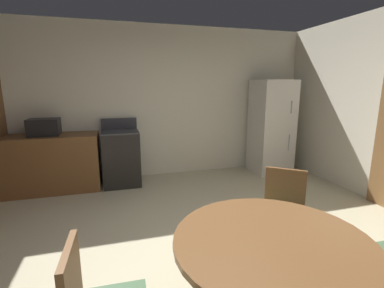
% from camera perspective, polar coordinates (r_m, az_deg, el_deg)
% --- Properties ---
extents(ground_plane, '(14.00, 14.00, 0.00)m').
position_cam_1_polar(ground_plane, '(2.79, 1.34, -24.20)').
color(ground_plane, beige).
extents(wall_back, '(6.14, 0.12, 2.70)m').
position_cam_1_polar(wall_back, '(5.06, -8.37, 8.55)').
color(wall_back, silver).
rests_on(wall_back, ground).
extents(kitchen_counter, '(1.82, 0.60, 0.90)m').
position_cam_1_polar(kitchen_counter, '(4.91, -29.45, -3.68)').
color(kitchen_counter, brown).
rests_on(kitchen_counter, ground).
extents(oven_range, '(0.60, 0.60, 1.10)m').
position_cam_1_polar(oven_range, '(4.76, -14.59, -2.71)').
color(oven_range, black).
rests_on(oven_range, ground).
extents(refrigerator, '(0.68, 0.68, 1.76)m').
position_cam_1_polar(refrigerator, '(5.45, 16.24, 3.47)').
color(refrigerator, silver).
rests_on(refrigerator, ground).
extents(microwave, '(0.44, 0.32, 0.26)m').
position_cam_1_polar(microwave, '(4.77, -28.56, 3.12)').
color(microwave, black).
rests_on(microwave, kitchen_counter).
extents(dining_table, '(1.19, 1.19, 0.76)m').
position_cam_1_polar(dining_table, '(1.87, 16.21, -22.64)').
color(dining_table, brown).
rests_on(dining_table, ground).
extents(chair_northeast, '(0.56, 0.56, 0.87)m').
position_cam_1_polar(chair_northeast, '(2.81, 18.50, -12.80)').
color(chair_northeast, brown).
rests_on(chair_northeast, ground).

